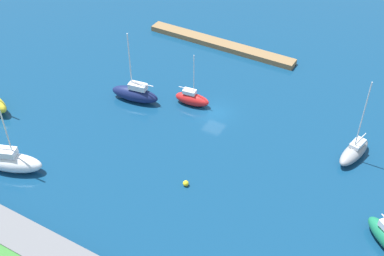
% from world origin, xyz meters
% --- Properties ---
extents(water, '(160.00, 160.00, 0.00)m').
position_xyz_m(water, '(0.00, 0.00, 0.00)').
color(water, navy).
rests_on(water, ground).
extents(pier_dock, '(24.25, 2.15, 0.82)m').
position_xyz_m(pier_dock, '(7.12, -15.40, 0.41)').
color(pier_dock, olive).
rests_on(pier_dock, ground).
extents(sailboat_red_west_end, '(4.83, 2.25, 7.54)m').
position_xyz_m(sailboat_red_west_end, '(3.39, -0.09, 0.93)').
color(sailboat_red_west_end, red).
rests_on(sailboat_red_west_end, water).
extents(sailboat_white_far_north, '(7.20, 4.53, 10.76)m').
position_xyz_m(sailboat_white_far_north, '(14.57, 20.65, 1.24)').
color(sailboat_white_far_north, white).
rests_on(sailboat_white_far_north, water).
extents(sailboat_gray_off_beacon, '(3.06, 5.97, 10.63)m').
position_xyz_m(sailboat_gray_off_beacon, '(-17.93, -0.44, 0.92)').
color(sailboat_gray_off_beacon, gray).
rests_on(sailboat_gray_off_beacon, water).
extents(sailboat_navy_mid_basin, '(6.82, 2.97, 9.91)m').
position_xyz_m(sailboat_navy_mid_basin, '(10.35, 2.89, 1.14)').
color(sailboat_navy_mid_basin, '#141E4C').
rests_on(sailboat_navy_mid_basin, water).
extents(mooring_buoy_yellow, '(0.65, 0.65, 0.65)m').
position_xyz_m(mooring_buoy_yellow, '(-3.44, 13.14, 0.33)').
color(mooring_buoy_yellow, yellow).
rests_on(mooring_buoy_yellow, water).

